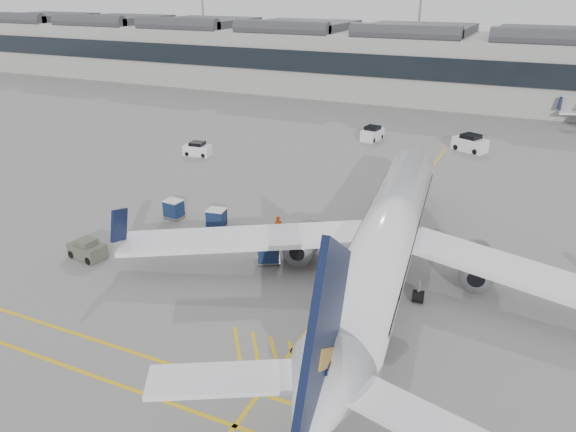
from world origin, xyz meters
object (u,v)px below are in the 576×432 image
at_px(belt_loader, 400,238).
at_px(ramp_agent_b, 271,239).
at_px(pushback_tug, 87,250).
at_px(ramp_agent_a, 278,228).
at_px(baggage_cart_a, 297,245).
at_px(airliner_main, 385,240).

bearing_deg(belt_loader, ramp_agent_b, -145.85).
distance_m(belt_loader, pushback_tug, 23.97).
bearing_deg(ramp_agent_a, belt_loader, 1.27).
height_order(belt_loader, baggage_cart_a, baggage_cart_a).
bearing_deg(belt_loader, ramp_agent_a, -158.04).
height_order(airliner_main, ramp_agent_a, airliner_main).
bearing_deg(airliner_main, belt_loader, 87.36).
height_order(ramp_agent_b, pushback_tug, ramp_agent_b).
bearing_deg(belt_loader, baggage_cart_a, -136.53).
height_order(airliner_main, ramp_agent_b, airliner_main).
xyz_separation_m(baggage_cart_a, ramp_agent_a, (-2.72, 2.34, 0.01)).
bearing_deg(airliner_main, baggage_cart_a, 164.18).
xyz_separation_m(baggage_cart_a, pushback_tug, (-14.18, -6.77, -0.29)).
bearing_deg(ramp_agent_b, belt_loader, -151.11).
distance_m(ramp_agent_b, pushback_tug, 13.79).
height_order(airliner_main, baggage_cart_a, airliner_main).
bearing_deg(ramp_agent_b, baggage_cart_a, 172.58).
xyz_separation_m(airliner_main, ramp_agent_a, (-9.66, 3.41, -2.23)).
relative_size(belt_loader, baggage_cart_a, 2.36).
distance_m(ramp_agent_a, ramp_agent_b, 2.17).
bearing_deg(pushback_tug, baggage_cart_a, 33.70).
xyz_separation_m(baggage_cart_a, ramp_agent_b, (-2.30, 0.21, -0.05)).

